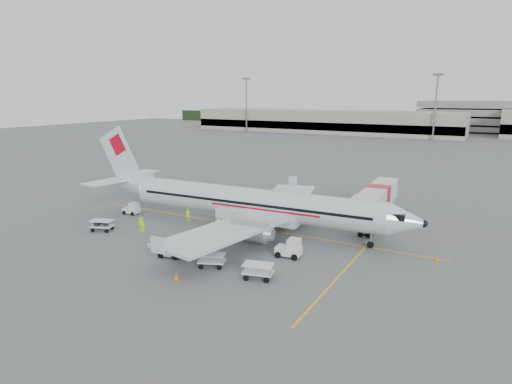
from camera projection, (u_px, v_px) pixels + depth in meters
ground at (248, 227)px, 50.39m from camera, size 360.00×360.00×0.00m
stripe_lead at (248, 227)px, 50.39m from camera, size 44.00×0.20×0.01m
stripe_cross at (340, 275)px, 36.89m from camera, size 0.20×20.00×0.01m
terminal_west at (323, 121)px, 179.02m from camera, size 110.00×22.00×9.00m
parking_garage at (501, 116)px, 172.85m from camera, size 62.00×24.00×14.00m
treeline at (439, 122)px, 198.44m from camera, size 300.00×3.00×6.00m
mast_west at (246, 105)px, 181.74m from camera, size 3.20×1.20×22.00m
mast_center at (435, 108)px, 145.84m from camera, size 3.20×1.20×22.00m
aircraft at (252, 183)px, 47.99m from camera, size 41.41×33.24×10.99m
jet_bridge at (377, 204)px, 51.57m from camera, size 3.97×17.43×4.54m
belt_loader at (225, 219)px, 49.31m from camera, size 4.55×3.06×2.31m
tug_fore at (289, 247)px, 40.80m from camera, size 2.55×1.64×1.87m
tug_mid at (171, 248)px, 40.85m from camera, size 2.45×1.69×1.73m
tug_aft at (131, 208)px, 55.54m from camera, size 2.13×1.31×1.59m
cart_loaded_a at (232, 225)px, 48.97m from camera, size 2.73×2.20×1.24m
cart_loaded_b at (102, 226)px, 48.67m from camera, size 2.79×2.18×1.28m
cart_empty_a at (212, 260)px, 38.44m from camera, size 2.74×2.22×1.24m
cart_empty_b at (258, 271)px, 35.95m from camera, size 2.83×2.08×1.32m
cone_nose at (436, 258)px, 39.86m from camera, size 0.35×0.35×0.57m
cone_port at (307, 197)px, 63.95m from camera, size 0.40×0.40×0.65m
cone_stbd at (176, 276)px, 35.78m from camera, size 0.41×0.41×0.68m
crew_a at (188, 214)px, 52.59m from camera, size 0.66×0.48×1.69m
crew_b at (142, 225)px, 48.13m from camera, size 0.98×1.04×1.71m
crew_c at (218, 226)px, 47.76m from camera, size 1.18×1.23×1.68m
crew_d at (141, 225)px, 48.12m from camera, size 1.11×0.79×1.75m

